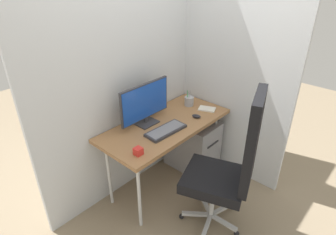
{
  "coord_description": "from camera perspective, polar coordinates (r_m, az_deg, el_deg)",
  "views": [
    {
      "loc": [
        -1.76,
        -1.61,
        2.11
      ],
      "look_at": [
        -0.04,
        -0.06,
        0.85
      ],
      "focal_mm": 30.42,
      "sensor_mm": 36.0,
      "label": 1
    }
  ],
  "objects": [
    {
      "name": "ground_plane",
      "position": [
        3.19,
        -0.38,
        -12.93
      ],
      "size": [
        8.0,
        8.0,
        0.0
      ],
      "primitive_type": "plane",
      "color": "gray"
    },
    {
      "name": "wall_back",
      "position": [
        2.72,
        -5.88,
        13.24
      ],
      "size": [
        2.31,
        0.04,
        2.8
      ],
      "primitive_type": "cube",
      "color": "silver",
      "rests_on": "ground_plane"
    },
    {
      "name": "wall_side_right",
      "position": [
        2.96,
        11.06,
        14.11
      ],
      "size": [
        0.04,
        1.59,
        2.8
      ],
      "primitive_type": "cube",
      "color": "silver",
      "rests_on": "ground_plane"
    },
    {
      "name": "desk",
      "position": [
        2.77,
        -0.43,
        -2.03
      ],
      "size": [
        1.34,
        0.62,
        0.75
      ],
      "color": "#996B42",
      "rests_on": "ground_plane"
    },
    {
      "name": "office_chair",
      "position": [
        2.38,
        12.49,
        -9.31
      ],
      "size": [
        0.61,
        0.67,
        1.33
      ],
      "color": "black",
      "rests_on": "ground_plane"
    },
    {
      "name": "filing_cabinet",
      "position": [
        3.28,
        4.88,
        -5.28
      ],
      "size": [
        0.38,
        0.55,
        0.59
      ],
      "color": "gray",
      "rests_on": "ground_plane"
    },
    {
      "name": "monitor",
      "position": [
        2.66,
        -4.59,
        2.94
      ],
      "size": [
        0.58,
        0.16,
        0.4
      ],
      "color": "#333338",
      "rests_on": "desk"
    },
    {
      "name": "keyboard",
      "position": [
        2.61,
        -0.44,
        -2.6
      ],
      "size": [
        0.41,
        0.18,
        0.03
      ],
      "color": "#333338",
      "rests_on": "desk"
    },
    {
      "name": "mouse",
      "position": [
        2.85,
        5.7,
        0.26
      ],
      "size": [
        0.08,
        0.1,
        0.03
      ],
      "primitive_type": "ellipsoid",
      "rotation": [
        0.0,
        0.0,
        0.32
      ],
      "color": "black",
      "rests_on": "desk"
    },
    {
      "name": "pen_holder",
      "position": [
        3.08,
        4.24,
        3.31
      ],
      "size": [
        0.1,
        0.1,
        0.18
      ],
      "color": "#9EA0A5",
      "rests_on": "desk"
    },
    {
      "name": "notebook",
      "position": [
        3.03,
        7.81,
        1.72
      ],
      "size": [
        0.17,
        0.2,
        0.01
      ],
      "primitive_type": "cube",
      "rotation": [
        0.0,
        0.0,
        0.4
      ],
      "color": "silver",
      "rests_on": "desk"
    },
    {
      "name": "desk_clamp_accessory",
      "position": [
        2.31,
        -5.99,
        -6.74
      ],
      "size": [
        0.06,
        0.06,
        0.06
      ],
      "primitive_type": "cube",
      "color": "red",
      "rests_on": "desk"
    }
  ]
}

